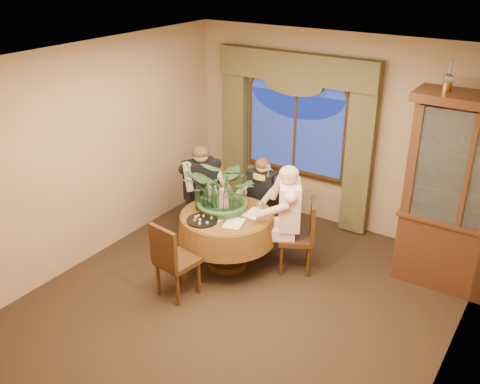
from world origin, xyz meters
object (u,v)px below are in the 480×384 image
Objects in this scene: olive_bowl at (230,215)px; wine_bottle_4 at (198,197)px; chair_right at (296,236)px; wine_bottle_2 at (217,192)px; wine_bottle_0 at (206,196)px; stoneware_vase at (223,199)px; person_back at (201,193)px; chair_back_right at (266,209)px; oil_lamp_left at (449,76)px; dining_table at (227,240)px; chair_back at (210,207)px; wine_bottle_1 at (214,199)px; chair_front_left at (177,259)px; wine_bottle_3 at (209,192)px; china_cabinet at (466,198)px; centerpiece_plant at (226,164)px; person_pink at (289,218)px; wine_bottle_5 at (215,197)px; person_scarf at (263,199)px.

olive_bowl is 0.43× the size of wine_bottle_4.
wine_bottle_2 is at bearing 74.84° from chair_right.
stoneware_vase is at bearing 21.50° from wine_bottle_0.
person_back reaches higher than wine_bottle_0.
wine_bottle_0 and wine_bottle_4 have the same top height.
chair_back_right is 1.04m from wine_bottle_0.
oil_lamp_left is 2.58m from chair_right.
chair_back is (-0.62, 0.48, 0.10)m from dining_table.
stoneware_vase is (0.62, -0.34, 0.20)m from person_back.
wine_bottle_2 is (-0.11, 0.20, 0.00)m from wine_bottle_1.
person_back is at bearing 123.39° from chair_front_left.
chair_front_left is 1.08m from wine_bottle_3.
china_cabinet is 3.01m from wine_bottle_2.
wine_bottle_0 is (0.30, -0.49, 0.44)m from chair_back.
chair_right is at bearing 22.84° from wine_bottle_4.
oil_lamp_left reaches higher than chair_back.
centerpiece_plant is 0.63m from olive_bowl.
wine_bottle_1 is (-0.17, -0.02, 0.54)m from dining_table.
stoneware_vase is (-2.67, -1.06, -0.29)m from china_cabinet.
china_cabinet is at bearing -168.50° from chair_back_right.
chair_right is (-1.37, -0.74, -2.06)m from oil_lamp_left.
wine_bottle_0 and wine_bottle_1 have the same top height.
olive_bowl is (-0.60, -0.43, 0.07)m from person_pink.
wine_bottle_1 is at bearing 174.40° from olive_bowl.
wine_bottle_5 is (-0.27, 0.07, 0.14)m from olive_bowl.
wine_bottle_3 is 0.21m from wine_bottle_4.
oil_lamp_left is (-0.41, 0.00, 1.35)m from china_cabinet.
wine_bottle_5 is (-0.09, -0.05, 0.02)m from stoneware_vase.
dining_table is 1.01m from centerpiece_plant.
person_pink is 0.97m from wine_bottle_1.
chair_right is at bearing -157.53° from china_cabinet.
chair_back_right is at bearing 62.55° from wine_bottle_2.
person_scarf is 1.07m from wine_bottle_4.
person_pink is (0.61, -0.46, 0.23)m from chair_back_right.
chair_back_right is at bearing 90.13° from olive_bowl.
person_scarf is (0.14, 1.71, 0.13)m from chair_front_left.
chair_right is at bearing 14.29° from wine_bottle_3.
chair_front_left is (-2.27, -1.98, -2.06)m from oil_lamp_left.
chair_right is 2.91× the size of wine_bottle_5.
wine_bottle_3 is at bearing -137.60° from wine_bottle_2.
person_back reaches higher than wine_bottle_5.
chair_front_left is at bearing -91.31° from stoneware_vase.
china_cabinet is 1.70× the size of person_back.
wine_bottle_1 reaches higher than chair_right.
olive_bowl is 0.43× the size of wine_bottle_3.
wine_bottle_3 is (-0.35, 0.11, 0.54)m from dining_table.
chair_right is 1.03m from stoneware_vase.
dining_table is at bearing -152.16° from oil_lamp_left.
wine_bottle_2 is at bearing 67.49° from chair_back_right.
chair_back_right is (-2.49, -0.29, -0.70)m from china_cabinet.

